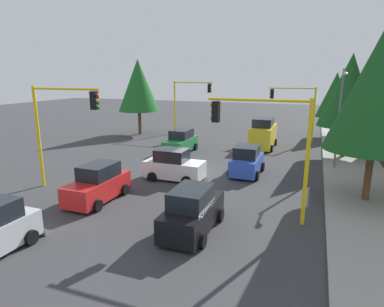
{
  "coord_description": "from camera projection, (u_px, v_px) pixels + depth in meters",
  "views": [
    {
      "loc": [
        20.51,
        7.67,
        6.55
      ],
      "look_at": [
        -0.4,
        -0.24,
        1.2
      ],
      "focal_mm": 30.58,
      "sensor_mm": 36.0,
      "label": 1
    }
  ],
  "objects": [
    {
      "name": "traffic_signal_near_right",
      "position": [
        60.0,
        118.0,
        18.36
      ],
      "size": [
        0.36,
        4.59,
        5.99
      ],
      "color": "yellow",
      "rests_on": "ground"
    },
    {
      "name": "traffic_signal_near_left",
      "position": [
        266.0,
        135.0,
        14.48
      ],
      "size": [
        0.36,
        4.59,
        5.65
      ],
      "color": "yellow",
      "rests_on": "ground"
    },
    {
      "name": "lane_arrow_near",
      "position": [
        26.0,
        240.0,
        13.38
      ],
      "size": [
        2.4,
        1.1,
        1.1
      ],
      "color": "silver",
      "rests_on": "ground"
    },
    {
      "name": "tree_roadside_far",
      "position": [
        336.0,
        95.0,
        34.87
      ],
      "size": [
        3.79,
        3.79,
        6.91
      ],
      "color": "brown",
      "rests_on": "ground"
    },
    {
      "name": "delivery_van_yellow",
      "position": [
        263.0,
        134.0,
        30.18
      ],
      "size": [
        4.8,
        2.22,
        2.77
      ],
      "color": "yellow",
      "rests_on": "ground"
    },
    {
      "name": "tree_roadside_mid",
      "position": [
        350.0,
        90.0,
        25.4
      ],
      "size": [
        4.5,
        4.5,
        8.24
      ],
      "color": "brown",
      "rests_on": "ground"
    },
    {
      "name": "car_black",
      "position": [
        192.0,
        211.0,
        13.98
      ],
      "size": [
        4.11,
        1.96,
        1.98
      ],
      "color": "black",
      "rests_on": "ground"
    },
    {
      "name": "car_green",
      "position": [
        181.0,
        142.0,
        28.48
      ],
      "size": [
        4.17,
        2.06,
        1.98
      ],
      "color": "#1E7238",
      "rests_on": "ground"
    },
    {
      "name": "tree_roadside_near",
      "position": [
        379.0,
        90.0,
        16.02
      ],
      "size": [
        4.87,
        4.87,
        8.94
      ],
      "color": "brown",
      "rests_on": "ground"
    },
    {
      "name": "tree_opposite_side",
      "position": [
        138.0,
        85.0,
        36.25
      ],
      "size": [
        4.55,
        4.55,
        8.33
      ],
      "color": "brown",
      "rests_on": "ground"
    },
    {
      "name": "ground_plane",
      "position": [
        193.0,
        172.0,
        22.82
      ],
      "size": [
        120.0,
        120.0,
        0.0
      ],
      "primitive_type": "plane",
      "color": "#353538"
    },
    {
      "name": "car_blue",
      "position": [
        247.0,
        161.0,
        22.1
      ],
      "size": [
        3.69,
        2.02,
        1.98
      ],
      "color": "blue",
      "rests_on": "ground"
    },
    {
      "name": "sidewalk_kerb",
      "position": [
        352.0,
        167.0,
        23.74
      ],
      "size": [
        80.0,
        4.0,
        0.15
      ],
      "primitive_type": "cube",
      "color": "gray",
      "rests_on": "ground"
    },
    {
      "name": "street_lamp_curbside",
      "position": [
        340.0,
        109.0,
        21.93
      ],
      "size": [
        2.15,
        0.28,
        7.0
      ],
      "color": "slate",
      "rests_on": "ground"
    },
    {
      "name": "traffic_signal_far_right",
      "position": [
        189.0,
        97.0,
        36.56
      ],
      "size": [
        0.36,
        4.59,
        5.94
      ],
      "color": "yellow",
      "rests_on": "ground"
    },
    {
      "name": "car_red",
      "position": [
        98.0,
        184.0,
        17.45
      ],
      "size": [
        3.99,
        1.98,
        1.98
      ],
      "color": "red",
      "rests_on": "ground"
    },
    {
      "name": "car_white",
      "position": [
        174.0,
        166.0,
        20.99
      ],
      "size": [
        2.05,
        3.76,
        1.98
      ],
      "color": "white",
      "rests_on": "ground"
    },
    {
      "name": "traffic_signal_far_left",
      "position": [
        295.0,
        103.0,
        32.71
      ],
      "size": [
        0.36,
        4.59,
        5.46
      ],
      "color": "yellow",
      "rests_on": "ground"
    }
  ]
}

